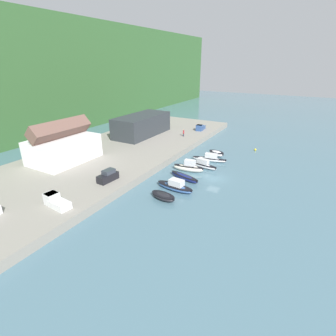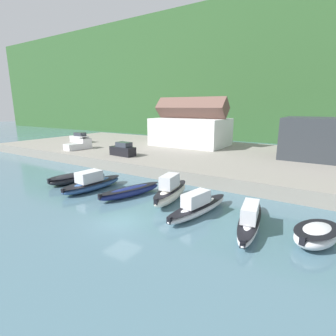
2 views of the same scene
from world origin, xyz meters
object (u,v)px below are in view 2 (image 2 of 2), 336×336
object	(u,v)px
parked_car_0	(80,138)
parked_car_1	(123,150)
moored_boat_0	(68,179)
moored_boat_2	(130,191)
moored_boat_3	(171,191)
moored_boat_4	(198,206)
moored_boat_1	(92,183)
moored_boat_6	(316,235)
pickup_truck_0	(80,144)
moored_boat_5	(250,219)

from	to	relation	value
parked_car_0	parked_car_1	bearing A→B (deg)	-109.98
moored_boat_0	parked_car_0	distance (m)	26.99
moored_boat_2	moored_boat_3	xyz separation A→B (m)	(4.30, 1.05, 0.46)
moored_boat_4	moored_boat_2	bearing A→B (deg)	-173.19
moored_boat_2	parked_car_1	distance (m)	15.30
moored_boat_1	moored_boat_2	world-z (taller)	moored_boat_1
moored_boat_0	moored_boat_6	bearing A→B (deg)	9.70
parked_car_0	moored_boat_0	bearing A→B (deg)	-132.23
moored_boat_4	pickup_truck_0	size ratio (longest dim) A/B	1.66
moored_boat_5	parked_car_0	xyz separation A→B (m)	(-41.80, 18.27, 1.76)
moored_boat_4	moored_boat_5	world-z (taller)	moored_boat_4
moored_boat_5	parked_car_0	world-z (taller)	parked_car_0
moored_boat_2	pickup_truck_0	size ratio (longest dim) A/B	1.52
moored_boat_4	moored_boat_0	bearing A→B (deg)	-169.72
moored_boat_1	pickup_truck_0	bearing A→B (deg)	148.74
moored_boat_6	parked_car_0	size ratio (longest dim) A/B	1.15
moored_boat_0	parked_car_0	bearing A→B (deg)	147.88
moored_boat_2	moored_boat_4	size ratio (longest dim) A/B	0.91
parked_car_1	pickup_truck_0	world-z (taller)	parked_car_1
moored_boat_6	parked_car_0	distance (m)	49.79
moored_boat_5	pickup_truck_0	xyz separation A→B (m)	(-34.33, 12.31, 1.66)
moored_boat_1	parked_car_0	xyz separation A→B (m)	(-24.19, 18.20, 1.70)
moored_boat_3	pickup_truck_0	world-z (taller)	pickup_truck_0
moored_boat_0	moored_boat_2	bearing A→B (deg)	13.37
moored_boat_2	moored_boat_5	bearing A→B (deg)	13.78
pickup_truck_0	moored_boat_6	bearing A→B (deg)	-11.80
moored_boat_5	moored_boat_6	size ratio (longest dim) A/B	1.77
moored_boat_3	parked_car_0	distance (m)	37.45
pickup_truck_0	moored_boat_3	bearing A→B (deg)	-16.19
pickup_truck_0	moored_boat_2	bearing A→B (deg)	-22.19
moored_boat_2	parked_car_0	bearing A→B (deg)	165.85
moored_boat_6	pickup_truck_0	xyz separation A→B (m)	(-38.78, 12.38, 1.67)
moored_boat_2	parked_car_0	world-z (taller)	parked_car_0
moored_boat_0	moored_boat_1	bearing A→B (deg)	9.07
parked_car_0	pickup_truck_0	xyz separation A→B (m)	(7.47, -5.96, -0.10)
moored_boat_4	pickup_truck_0	distance (m)	32.20
moored_boat_2	moored_boat_4	bearing A→B (deg)	13.61
moored_boat_5	parked_car_0	bearing A→B (deg)	147.13
moored_boat_0	moored_boat_1	xyz separation A→B (m)	(4.27, -0.08, 0.17)
moored_boat_6	parked_car_1	size ratio (longest dim) A/B	1.11
moored_boat_2	pickup_truck_0	distance (m)	24.77
moored_boat_4	pickup_truck_0	xyz separation A→B (m)	(-29.80, 12.09, 1.64)
moored_boat_1	moored_boat_0	bearing A→B (deg)	-176.16
moored_boat_0	moored_boat_2	xyz separation A→B (m)	(9.35, 0.52, -0.06)
parked_car_0	moored_boat_2	bearing A→B (deg)	-120.95
moored_boat_4	moored_boat_3	bearing A→B (deg)	168.02
moored_boat_2	parked_car_0	distance (m)	34.20
moored_boat_2	parked_car_1	xyz separation A→B (m)	(-10.66, 10.80, 1.93)
moored_boat_2	moored_boat_5	xyz separation A→B (m)	(12.53, -0.68, 0.17)
moored_boat_6	parked_car_1	distance (m)	30.01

